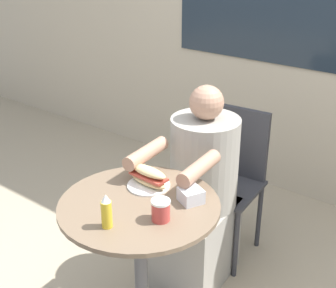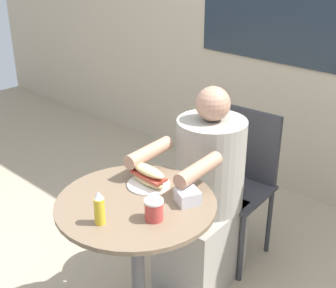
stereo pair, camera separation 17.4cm
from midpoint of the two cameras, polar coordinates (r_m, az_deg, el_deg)
name	(u,v)px [view 2 (the right image)]	position (r m, az deg, el deg)	size (l,w,h in m)	color
cafe_table	(137,241)	(2.09, -1.36, -11.77)	(0.68, 0.68, 0.74)	brown
diner_chair	(242,172)	(2.73, 10.82, -3.37)	(0.41, 0.41, 0.87)	#333338
seated_diner	(205,203)	(2.49, 6.53, -7.23)	(0.40, 0.65, 1.10)	gray
sandwich_on_plate	(148,177)	(2.08, -0.01, -4.13)	(0.20, 0.19, 0.09)	white
drink_cup	(154,210)	(1.84, 1.01, -8.07)	(0.08, 0.08, 0.09)	#B73D38
napkin_box	(188,197)	(1.96, 4.96, -6.46)	(0.12, 0.12, 0.06)	silver
condiment_bottle	(99,208)	(1.81, -5.64, -7.85)	(0.04, 0.04, 0.14)	gold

